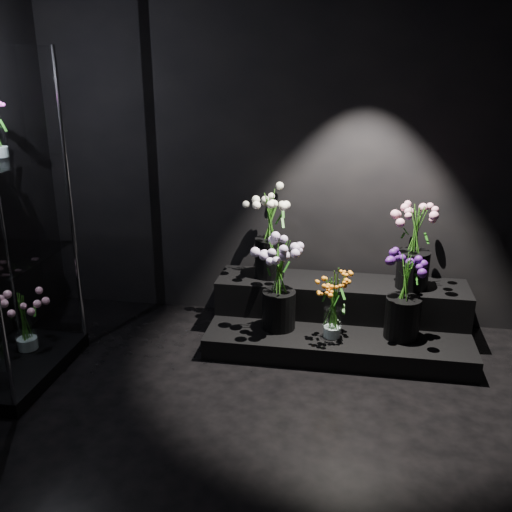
# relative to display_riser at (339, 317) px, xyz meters

# --- Properties ---
(floor) EXTENTS (4.00, 4.00, 0.00)m
(floor) POSITION_rel_display_riser_xyz_m (-0.56, -1.60, -0.18)
(floor) COLOR black
(floor) RESTS_ON ground
(wall_back) EXTENTS (4.00, 0.00, 4.00)m
(wall_back) POSITION_rel_display_riser_xyz_m (-0.56, 0.40, 1.22)
(wall_back) COLOR black
(wall_back) RESTS_ON floor
(display_riser) EXTENTS (1.99, 0.88, 0.44)m
(display_riser) POSITION_rel_display_riser_xyz_m (0.00, 0.00, 0.00)
(display_riser) COLOR black
(display_riser) RESTS_ON floor
(bouquet_orange_bells) EXTENTS (0.31, 0.31, 0.54)m
(bouquet_orange_bells) POSITION_rel_display_riser_xyz_m (-0.04, -0.31, 0.26)
(bouquet_orange_bells) COLOR white
(bouquet_orange_bells) RESTS_ON display_riser
(bouquet_lilac) EXTENTS (0.40, 0.40, 0.70)m
(bouquet_lilac) POSITION_rel_display_riser_xyz_m (-0.46, -0.23, 0.37)
(bouquet_lilac) COLOR black
(bouquet_lilac) RESTS_ON display_riser
(bouquet_purple) EXTENTS (0.39, 0.39, 0.65)m
(bouquet_purple) POSITION_rel_display_riser_xyz_m (0.46, -0.23, 0.33)
(bouquet_purple) COLOR black
(bouquet_purple) RESTS_ON display_riser
(bouquet_cream_roses) EXTENTS (0.43, 0.43, 0.71)m
(bouquet_cream_roses) POSITION_rel_display_riser_xyz_m (-0.59, 0.14, 0.67)
(bouquet_cream_roses) COLOR black
(bouquet_cream_roses) RESTS_ON display_riser
(bouquet_pink_roses) EXTENTS (0.39, 0.39, 0.65)m
(bouquet_pink_roses) POSITION_rel_display_riser_xyz_m (0.54, 0.09, 0.64)
(bouquet_pink_roses) COLOR black
(bouquet_pink_roses) RESTS_ON display_riser
(bouquet_case_base_pink) EXTENTS (0.36, 0.36, 0.45)m
(bouquet_case_base_pink) POSITION_rel_display_riser_xyz_m (-2.25, -0.76, 0.15)
(bouquet_case_base_pink) COLOR white
(bouquet_case_base_pink) RESTS_ON display_case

